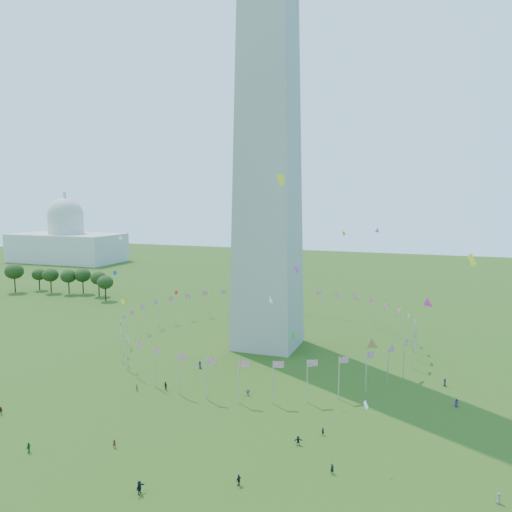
# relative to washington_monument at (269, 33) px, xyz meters

# --- Properties ---
(ground) EXTENTS (600.00, 600.00, 0.00)m
(ground) POSITION_rel_washington_monument_xyz_m (0.00, -50.00, -84.50)
(ground) COLOR #25430F
(ground) RESTS_ON ground
(washington_monument) EXTENTS (16.80, 16.80, 169.00)m
(washington_monument) POSITION_rel_washington_monument_xyz_m (0.00, 0.00, 0.00)
(washington_monument) COLOR #A7A295
(washington_monument) RESTS_ON ground
(flag_ring) EXTENTS (80.24, 80.24, 9.00)m
(flag_ring) POSITION_rel_washington_monument_xyz_m (-0.00, 0.00, -80.00)
(flag_ring) COLOR silver
(flag_ring) RESTS_ON ground
(capitol_building) EXTENTS (70.00, 35.00, 46.00)m
(capitol_building) POSITION_rel_washington_monument_xyz_m (-180.00, 130.00, -61.50)
(capitol_building) COLOR beige
(capitol_building) RESTS_ON ground
(crowd) EXTENTS (87.93, 65.93, 1.96)m
(crowd) POSITION_rel_washington_monument_xyz_m (6.16, -55.30, -83.63)
(crowd) COLOR gray
(crowd) RESTS_ON ground
(kites_aloft) EXTENTS (109.60, 64.13, 38.51)m
(kites_aloft) POSITION_rel_washington_monument_xyz_m (16.56, -28.73, -65.03)
(kites_aloft) COLOR #CC2699
(kites_aloft) RESTS_ON ground
(tree_line_west) EXTENTS (55.61, 15.51, 12.45)m
(tree_line_west) POSITION_rel_washington_monument_xyz_m (-107.32, 40.62, -79.06)
(tree_line_west) COLOR #284416
(tree_line_west) RESTS_ON ground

